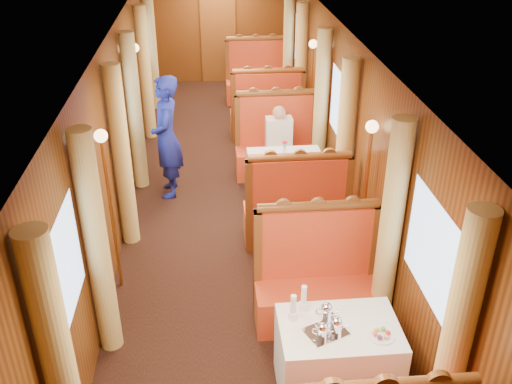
{
  "coord_description": "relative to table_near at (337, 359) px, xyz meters",
  "views": [
    {
      "loc": [
        -0.31,
        -7.19,
        4.13
      ],
      "look_at": [
        0.19,
        -1.55,
        1.05
      ],
      "focal_mm": 40.0,
      "sensor_mm": 36.0,
      "label": 1
    }
  ],
  "objects": [
    {
      "name": "floor",
      "position": [
        -0.75,
        3.5,
        -0.38
      ],
      "size": [
        3.0,
        12.0,
        0.01
      ],
      "primitive_type": null,
      "color": "black",
      "rests_on": "ground"
    },
    {
      "name": "ceiling",
      "position": [
        -0.75,
        3.5,
        2.12
      ],
      "size": [
        3.0,
        12.0,
        0.01
      ],
      "primitive_type": null,
      "rotation": [
        3.14,
        0.0,
        0.0
      ],
      "color": "silver",
      "rests_on": "wall_left"
    },
    {
      "name": "wall_far",
      "position": [
        -0.75,
        9.5,
        0.88
      ],
      "size": [
        3.0,
        0.01,
        2.5
      ],
      "primitive_type": null,
      "rotation": [
        1.57,
        0.0,
        0.0
      ],
      "color": "brown",
      "rests_on": "floor"
    },
    {
      "name": "wall_left",
      "position": [
        -2.25,
        3.5,
        0.88
      ],
      "size": [
        0.01,
        12.0,
        2.5
      ],
      "primitive_type": null,
      "rotation": [
        1.57,
        0.0,
        1.57
      ],
      "color": "brown",
      "rests_on": "floor"
    },
    {
      "name": "wall_right",
      "position": [
        0.75,
        3.5,
        0.88
      ],
      "size": [
        0.01,
        12.0,
        2.5
      ],
      "primitive_type": null,
      "rotation": [
        1.57,
        0.0,
        -1.57
      ],
      "color": "brown",
      "rests_on": "floor"
    },
    {
      "name": "doorway_far",
      "position": [
        -0.75,
        9.47,
        0.62
      ],
      "size": [
        0.8,
        0.04,
        2.0
      ],
      "primitive_type": "cube",
      "color": "brown",
      "rests_on": "floor"
    },
    {
      "name": "table_near",
      "position": [
        0.0,
        0.0,
        0.0
      ],
      "size": [
        1.05,
        0.72,
        0.75
      ],
      "primitive_type": "cube",
      "color": "white",
      "rests_on": "floor"
    },
    {
      "name": "banquette_near_aft",
      "position": [
        0.0,
        1.01,
        0.05
      ],
      "size": [
        1.3,
        0.55,
        1.34
      ],
      "color": "#B31A13",
      "rests_on": "floor"
    },
    {
      "name": "table_mid",
      "position": [
        0.0,
        3.5,
        0.0
      ],
      "size": [
        1.05,
        0.72,
        0.75
      ],
      "primitive_type": "cube",
      "color": "white",
      "rests_on": "floor"
    },
    {
      "name": "banquette_mid_fwd",
      "position": [
        0.0,
        2.49,
        0.05
      ],
      "size": [
        1.3,
        0.55,
        1.34
      ],
      "color": "#B31A13",
      "rests_on": "floor"
    },
    {
      "name": "banquette_mid_aft",
      "position": [
        0.0,
        4.51,
        0.05
      ],
      "size": [
        1.3,
        0.55,
        1.34
      ],
      "color": "#B31A13",
      "rests_on": "floor"
    },
    {
      "name": "table_far",
      "position": [
        0.0,
        7.0,
        0.0
      ],
      "size": [
        1.05,
        0.72,
        0.75
      ],
      "primitive_type": "cube",
      "color": "white",
      "rests_on": "floor"
    },
    {
      "name": "banquette_far_fwd",
      "position": [
        0.0,
        5.99,
        0.05
      ],
      "size": [
        1.3,
        0.55,
        1.34
      ],
      "color": "#B31A13",
      "rests_on": "floor"
    },
    {
      "name": "banquette_far_aft",
      "position": [
        0.0,
        8.01,
        0.05
      ],
      "size": [
        1.3,
        0.55,
        1.34
      ],
      "color": "#B31A13",
      "rests_on": "floor"
    },
    {
      "name": "tea_tray",
      "position": [
        -0.14,
        -0.06,
        0.38
      ],
      "size": [
        0.42,
        0.37,
        0.01
      ],
      "primitive_type": "cube",
      "rotation": [
        0.0,
        0.0,
        0.41
      ],
      "color": "silver",
      "rests_on": "table_near"
    },
    {
      "name": "teapot_left",
      "position": [
        -0.19,
        -0.13,
        0.44
      ],
      "size": [
        0.18,
        0.16,
        0.13
      ],
      "primitive_type": null,
      "rotation": [
        0.0,
        0.0,
        -0.31
      ],
      "color": "silver",
      "rests_on": "tea_tray"
    },
    {
      "name": "teapot_right",
      "position": [
        -0.06,
        -0.09,
        0.44
      ],
      "size": [
        0.19,
        0.16,
        0.14
      ],
      "primitive_type": null,
      "rotation": [
        0.0,
        0.0,
        -0.21
      ],
      "color": "silver",
      "rests_on": "tea_tray"
    },
    {
      "name": "teapot_back",
      "position": [
        -0.11,
        0.1,
        0.44
      ],
      "size": [
        0.19,
        0.16,
        0.14
      ],
      "primitive_type": null,
      "rotation": [
        0.0,
        0.0,
        -0.2
      ],
      "color": "silver",
      "rests_on": "tea_tray"
    },
    {
      "name": "fruit_plate",
      "position": [
        0.32,
        -0.15,
        0.39
      ],
      "size": [
        0.23,
        0.23,
        0.05
      ],
      "rotation": [
        0.0,
        0.0,
        -0.32
      ],
      "color": "white",
      "rests_on": "table_near"
    },
    {
      "name": "cup_inboard",
      "position": [
        -0.39,
        0.13,
        0.48
      ],
      "size": [
        0.08,
        0.08,
        0.26
      ],
      "rotation": [
        0.0,
        0.0,
        -0.36
      ],
      "color": "white",
      "rests_on": "table_near"
    },
    {
      "name": "cup_outboard",
      "position": [
        -0.28,
        0.24,
        0.48
      ],
      "size": [
        0.08,
        0.08,
        0.26
      ],
      "rotation": [
        0.0,
        0.0,
        0.06
      ],
      "color": "white",
      "rests_on": "table_near"
    },
    {
      "name": "rose_vase_mid",
      "position": [
        -0.02,
        3.47,
        0.55
      ],
      "size": [
        0.06,
        0.06,
        0.36
      ],
      "rotation": [
        0.0,
        0.0,
        -0.14
      ],
      "color": "silver",
      "rests_on": "table_mid"
    },
    {
      "name": "rose_vase_far",
      "position": [
        0.0,
        7.01,
        0.55
      ],
      "size": [
        0.06,
        0.06,
        0.36
      ],
      "rotation": [
        0.0,
        0.0,
        0.04
      ],
      "color": "silver",
      "rests_on": "table_far"
    },
    {
      "name": "window_left_near",
      "position": [
        -2.24,
        0.0,
        1.07
      ],
      "size": [
        0.01,
        1.2,
        0.9
      ],
      "primitive_type": null,
      "rotation": [
        1.57,
        0.0,
        1.57
      ],
      "color": "#8DADD7",
      "rests_on": "wall_left"
    },
    {
      "name": "curtain_left_near_a",
      "position": [
        -2.13,
        -0.78,
        0.8
      ],
      "size": [
        0.22,
        0.22,
        2.35
      ],
      "primitive_type": "cylinder",
      "color": "#DCC570",
      "rests_on": "floor"
    },
    {
      "name": "curtain_left_near_b",
      "position": [
        -2.13,
        0.78,
        0.8
      ],
      "size": [
        0.22,
        0.22,
        2.35
      ],
      "primitive_type": "cylinder",
      "color": "#DCC570",
      "rests_on": "floor"
    },
    {
      "name": "window_right_near",
      "position": [
        0.74,
        0.0,
        1.07
      ],
      "size": [
        0.01,
        1.2,
        0.9
      ],
      "primitive_type": null,
      "rotation": [
        1.57,
        0.0,
        -1.57
      ],
      "color": "#8DADD7",
      "rests_on": "wall_right"
    },
    {
      "name": "curtain_right_near_a",
      "position": [
        0.63,
        -0.78,
        0.8
      ],
      "size": [
        0.22,
        0.22,
        2.35
      ],
      "primitive_type": "cylinder",
      "color": "#DCC570",
      "rests_on": "floor"
    },
    {
      "name": "curtain_right_near_b",
      "position": [
        0.63,
        0.78,
        0.8
      ],
      "size": [
        0.22,
        0.22,
        2.35
      ],
      "primitive_type": "cylinder",
      "color": "#DCC570",
      "rests_on": "floor"
    },
    {
      "name": "window_left_mid",
      "position": [
        -2.24,
        3.5,
        1.07
      ],
      "size": [
        0.01,
        1.2,
        0.9
      ],
      "primitive_type": null,
      "rotation": [
        1.57,
        0.0,
        1.57
      ],
      "color": "#8DADD7",
      "rests_on": "wall_left"
    },
    {
      "name": "curtain_left_mid_a",
      "position": [
        -2.13,
        2.72,
        0.8
      ],
      "size": [
        0.22,
        0.22,
        2.35
      ],
      "primitive_type": "cylinder",
      "color": "#DCC570",
      "rests_on": "floor"
    },
    {
      "name": "curtain_left_mid_b",
      "position": [
        -2.13,
        4.28,
        0.8
      ],
      "size": [
        0.22,
        0.22,
        2.35
      ],
      "primitive_type": "cylinder",
      "color": "#DCC570",
      "rests_on": "floor"
    },
    {
      "name": "window_right_mid",
      "position": [
        0.74,
        3.5,
        1.07
      ],
      "size": [
        0.01,
        1.2,
        0.9
      ],
      "primitive_type": null,
      "rotation": [
        1.57,
        0.0,
        -1.57
      ],
      "color": "#8DADD7",
      "rests_on": "wall_right"
    },
    {
      "name": "curtain_right_mid_a",
      "position": [
        0.63,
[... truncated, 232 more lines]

